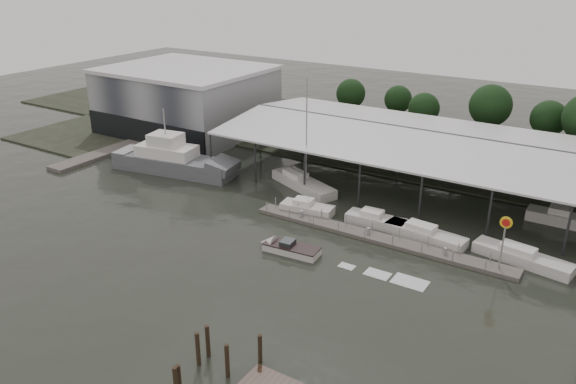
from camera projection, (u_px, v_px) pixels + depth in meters
The scene contains 17 objects.
ground at pixel (200, 242), 56.80m from camera, with size 200.00×200.00×0.00m, color #242921.
land_strip_far at pixel (372, 138), 89.57m from camera, with size 140.00×30.00×0.30m.
land_strip_west at pixel (138, 120), 99.94m from camera, with size 20.00×40.00×0.30m.
storage_warehouse at pixel (187, 99), 91.99m from camera, with size 24.50×20.50×10.50m.
covered_boat_shed at pixel (456, 141), 67.93m from camera, with size 58.24×24.00×6.96m.
trawler_dock at pixel (106, 152), 82.45m from camera, with size 3.00×18.00×0.50m.
floating_dock at pixel (377, 238), 57.12m from camera, with size 28.00×2.00×1.40m.
shell_fuel_sign at pixel (504, 233), 49.77m from camera, with size 1.10×0.18×5.55m.
grey_trawler at pixel (175, 161), 74.97m from camera, with size 18.09×7.31×8.84m.
white_sailboat at pixel (302, 183), 69.93m from camera, with size 10.55×6.47×14.07m.
speedboat_underway at pixel (287, 248), 54.71m from camera, with size 17.25×3.54×2.00m.
moored_cruiser_0 at pixel (307, 208), 62.98m from camera, with size 6.17×2.98×1.70m.
moored_cruiser_1 at pixel (375, 220), 60.09m from camera, with size 6.52×2.45×1.70m.
moored_cruiser_2 at pixel (425, 234), 57.01m from camera, with size 8.60×3.17×1.70m.
moored_cruiser_3 at pixel (522, 257), 52.61m from camera, with size 9.27×3.66×1.70m.
mooring_pilings at pixel (208, 365), 37.96m from camera, with size 3.86×6.49×3.51m.
horizon_tree_line at pixel (542, 117), 80.28m from camera, with size 68.81×11.29×10.22m.
Camera 1 is at (34.57, -37.97, 26.35)m, focal length 35.00 mm.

